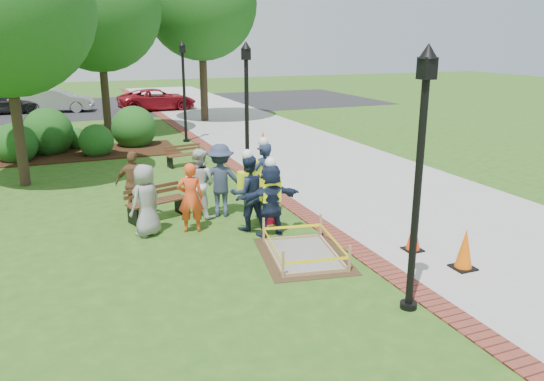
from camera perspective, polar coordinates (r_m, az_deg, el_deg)
name	(u,v)px	position (r m, az deg, el deg)	size (l,w,h in m)	color
ground	(271,254)	(11.13, -0.07, -6.81)	(100.00, 100.00, 0.00)	#285116
sidewalk	(293,148)	(21.85, 2.28, 4.64)	(6.00, 60.00, 0.02)	#9E9E99
brick_edging	(217,154)	(20.74, -5.95, 3.96)	(0.50, 60.00, 0.03)	maroon
mulch_bed	(85,153)	(21.95, -19.47, 3.81)	(7.00, 3.00, 0.05)	#381E0F
parking_lot	(119,106)	(36.96, -16.13, 8.70)	(36.00, 12.00, 0.01)	black
wet_concrete_pad	(304,245)	(10.95, 3.41, -5.90)	(2.08, 2.57, 0.55)	#47331E
bench_near	(157,209)	(13.42, -12.23, -1.96)	(1.58, 0.94, 0.81)	brown
bench_far	(185,159)	(18.90, -9.31, 3.32)	(1.39, 0.68, 0.72)	brown
cone_front	(465,250)	(10.90, 20.02, -6.05)	(0.42, 0.42, 0.83)	black
cone_back	(414,235)	(11.52, 15.00, -4.67)	(0.37, 0.37, 0.74)	black
cone_far	(263,141)	(21.35, -0.98, 5.39)	(0.40, 0.40, 0.78)	black
toolbox	(270,219)	(12.86, -0.26, -3.07)	(0.44, 0.24, 0.22)	maroon
lamp_near	(420,163)	(8.46, 15.59, 2.89)	(0.28, 0.28, 4.26)	black
lamp_mid	(247,105)	(15.48, -2.74, 9.19)	(0.28, 0.28, 4.26)	black
lamp_far	(184,84)	(23.15, -9.47, 11.26)	(0.28, 0.28, 4.26)	black
tree_left	(2,6)	(17.40, -27.05, 17.28)	(5.11, 5.11, 7.76)	#3D2D1E
tree_back	(98,9)	(25.31, -18.21, 18.08)	(5.40, 5.40, 8.27)	#3D2D1E
tree_right	(201,3)	(29.16, -7.66, 19.32)	(5.81, 5.81, 8.99)	#3D2D1E
shrub_a	(18,161)	(21.51, -25.64, 2.85)	(1.53, 1.53, 1.53)	#1A4814
shrub_b	(50,153)	(22.54, -22.78, 3.72)	(1.92, 1.92, 1.92)	#1A4814
shrub_c	(98,155)	(21.46, -18.23, 3.60)	(1.30, 1.30, 1.30)	#1A4814
shrub_d	(135,146)	(22.92, -14.51, 4.65)	(1.81, 1.81, 1.81)	#1A4814
shrub_e	(78,148)	(23.12, -20.17, 4.27)	(0.92, 0.92, 0.92)	#1A4814
casual_person_a	(146,200)	(12.22, -13.42, -1.03)	(0.63, 0.58, 1.65)	gray
casual_person_b	(190,198)	(12.26, -8.76, -0.78)	(0.59, 0.45, 1.63)	#F7481D
casual_person_c	(200,183)	(13.26, -7.79, 0.80)	(0.63, 0.66, 1.74)	silver
casual_person_d	(134,184)	(13.62, -14.59, 0.67)	(0.63, 0.56, 1.66)	brown
casual_person_e	(221,180)	(13.26, -5.54, 1.08)	(0.68, 0.54, 1.83)	#2D374F
hivis_worker_a	(270,197)	(11.87, -0.16, -0.69)	(0.55, 0.36, 1.82)	#171A3C
hivis_worker_b	(264,178)	(13.13, -0.91, 1.37)	(0.70, 0.59, 2.02)	#191C41
hivis_worker_c	(248,190)	(12.26, -2.63, 0.04)	(0.59, 0.40, 1.91)	#161639
parked_car_a	(7,114)	(35.65, -26.60, 7.39)	(4.73, 2.06, 1.54)	black
parked_car_b	(59,112)	(35.26, -21.97, 7.84)	(4.58, 1.99, 1.49)	#939498
parked_car_c	(158,110)	(34.37, -12.19, 8.45)	(4.43, 1.93, 1.45)	maroon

